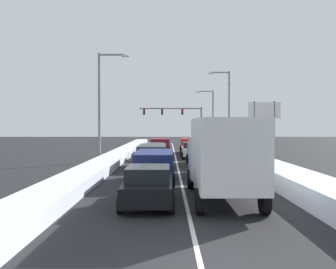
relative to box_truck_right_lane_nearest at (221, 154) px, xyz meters
The scene contains 19 objects.
ground_plane 14.74m from the box_truck_right_lane_nearest, 95.90° to the left, with size 143.46×143.46×0.00m, color black.
lane_stripe_between_right_lane_and_center_lane 20.20m from the box_truck_right_lane_nearest, 94.29° to the left, with size 0.14×60.69×0.01m, color silver.
snow_bank_right_shoulder 20.46m from the box_truck_right_lane_nearest, 79.28° to the left, with size 2.08×60.69×0.89m, color silver.
snow_bank_left_shoulder 21.24m from the box_truck_right_lane_nearest, 108.74° to the left, with size 1.87×60.69×0.66m, color silver.
box_truck_right_lane_nearest is the anchor object (origin of this frame).
sedan_green_right_lane_second 7.32m from the box_truck_right_lane_nearest, 88.80° to the left, with size 2.00×4.50×1.51m.
suv_tan_right_lane_third 13.92m from the box_truck_right_lane_nearest, 88.40° to the left, with size 2.16×4.90×1.67m.
sedan_white_right_lane_fourth 20.06m from the box_truck_right_lane_nearest, 89.90° to the left, with size 2.00×4.50×1.51m.
suv_red_right_lane_fifth 25.81m from the box_truck_right_lane_nearest, 89.54° to the left, with size 2.16×4.90×1.67m.
sedan_black_center_lane_nearest 3.29m from the box_truck_right_lane_nearest, 165.13° to the right, with size 2.00×4.50×1.51m.
suv_navy_center_lane_second 5.92m from the box_truck_right_lane_nearest, 120.34° to the left, with size 2.16×4.90×1.67m.
suv_charcoal_center_lane_third 12.37m from the box_truck_right_lane_nearest, 105.84° to the left, with size 2.16×4.90×1.67m.
sedan_gray_center_lane_fourth 18.71m from the box_truck_right_lane_nearest, 100.49° to the left, with size 2.00×4.50×1.51m.
suv_maroon_center_lane_fifth 25.60m from the box_truck_right_lane_nearest, 96.85° to the left, with size 2.16×4.90×1.67m.
traffic_light_gantry 47.72m from the box_truck_right_lane_nearest, 90.39° to the left, with size 10.60×0.47×6.20m.
street_lamp_right_near 28.93m from the box_truck_right_lane_nearest, 80.78° to the left, with size 2.66×0.36×9.42m.
street_lamp_right_mid 39.69m from the box_truck_right_lane_nearest, 84.19° to the left, with size 2.66×0.36×8.23m.
street_lamp_left_mid 18.17m from the box_truck_right_lane_nearest, 115.47° to the left, with size 2.66×0.36×9.17m.
roadside_sign_right 23.15m from the box_truck_right_lane_nearest, 71.36° to the left, with size 3.20×0.16×5.50m.
Camera 1 is at (-0.72, -7.73, 3.09)m, focal length 39.87 mm.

